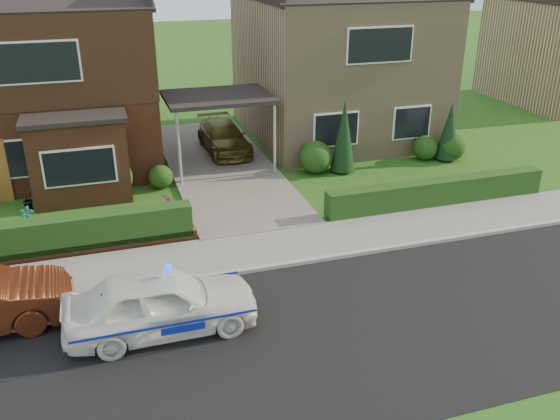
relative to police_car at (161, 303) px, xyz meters
name	(u,v)px	position (x,y,z in m)	size (l,w,h in m)	color
ground	(330,333)	(3.42, -1.20, -0.70)	(120.00, 120.00, 0.00)	#265416
road	(330,333)	(3.42, -1.20, -0.70)	(60.00, 6.00, 0.02)	black
kerb	(286,265)	(3.42, 1.85, -0.64)	(60.00, 0.16, 0.12)	#9E9993
sidewalk	(275,247)	(3.42, 2.90, -0.65)	(60.00, 2.00, 0.10)	slate
driveway	(221,166)	(3.42, 9.80, -0.64)	(3.80, 12.00, 0.12)	#666059
house_left	(45,60)	(-2.36, 12.70, 3.11)	(7.50, 9.53, 7.25)	brown
house_right	(336,49)	(9.22, 12.79, 2.96)	(7.50, 8.06, 7.25)	tan
carport_link	(218,98)	(3.42, 9.75, 1.96)	(3.80, 3.00, 2.77)	black
dwarf_wall	(53,253)	(-2.38, 4.10, -0.52)	(7.70, 0.25, 0.36)	brown
hedge_left	(54,257)	(-2.38, 4.25, -0.70)	(7.50, 0.55, 0.90)	#113612
hedge_right	(435,206)	(9.22, 4.15, -0.70)	(7.50, 0.55, 0.80)	#113612
shrub_left_mid	(112,178)	(-0.58, 8.10, -0.04)	(1.32, 1.32, 1.32)	#113612
shrub_left_near	(161,177)	(1.02, 8.40, -0.28)	(0.84, 0.84, 0.84)	#113612
shrub_right_near	(315,157)	(6.62, 8.20, -0.10)	(1.20, 1.20, 1.20)	#113612
shrub_right_mid	(425,148)	(11.22, 8.30, -0.22)	(0.96, 0.96, 0.96)	#113612
shrub_right_far	(452,146)	(12.22, 8.00, -0.16)	(1.08, 1.08, 1.08)	#113612
conifer_a	(344,138)	(7.62, 8.00, 0.60)	(0.90, 0.90, 2.60)	black
conifer_b	(449,133)	(12.02, 8.00, 0.40)	(0.90, 0.90, 2.20)	black
police_car	(161,303)	(0.00, 0.00, 0.00)	(3.77, 4.10, 1.56)	silver
driveway_car	(224,137)	(3.92, 11.40, -0.02)	(1.58, 3.88, 1.13)	brown
potted_plant_a	(28,220)	(-3.09, 6.08, -0.32)	(0.40, 0.27, 0.77)	gray
potted_plant_b	(29,200)	(-3.19, 7.80, -0.35)	(0.31, 0.38, 0.69)	gray
potted_plant_c	(168,208)	(0.92, 5.75, -0.32)	(0.43, 0.43, 0.77)	gray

